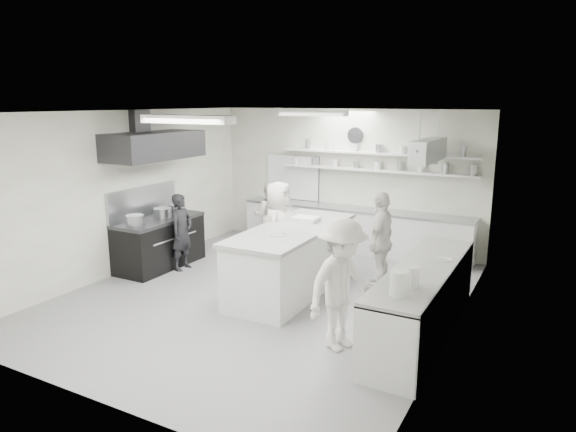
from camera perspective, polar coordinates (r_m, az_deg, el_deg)
The scene contains 27 objects.
floor at distance 8.71m, azimuth -2.63°, elevation -8.83°, with size 6.00×7.00×0.02m, color gray.
ceiling at distance 8.11m, azimuth -2.85°, elevation 11.45°, with size 6.00×7.00×0.02m, color silver.
wall_back at distance 11.38m, azimuth 6.43°, elevation 4.06°, with size 6.00×0.04×3.00m, color silver.
wall_front at distance 5.68m, azimuth -21.37°, elevation -5.39°, with size 6.00×0.04×3.00m, color silver.
wall_left at distance 10.14m, azimuth -17.43°, elevation 2.53°, with size 0.04×7.00×3.00m, color silver.
wall_right at distance 7.24m, azimuth 18.07°, elevation -1.38°, with size 0.04×7.00×3.00m, color silver.
stove at distance 10.37m, azimuth -13.92°, elevation -3.00°, with size 0.80×1.80×0.90m, color black.
exhaust_hood at distance 10.04m, azimuth -14.49°, elevation 7.51°, with size 0.85×2.00×0.50m, color #2D2C30.
back_counter at distance 11.20m, azimuth 7.14°, elevation -1.52°, with size 5.00×0.60×0.92m, color silver.
shelf_lower at distance 10.98m, azimuth 9.60°, elevation 4.98°, with size 4.20×0.26×0.04m, color silver.
shelf_upper at distance 10.94m, azimuth 9.67°, elevation 6.80°, with size 4.20×0.26×0.04m, color silver.
pass_through_window at distance 11.91m, azimuth 0.57°, elevation 4.28°, with size 1.30×0.04×1.00m, color black.
wall_clock at distance 11.17m, azimuth 7.43°, elevation 8.78°, with size 0.32×0.32×0.05m, color white.
right_counter at distance 7.42m, azimuth 14.55°, elevation -9.16°, with size 0.74×3.30×0.94m, color silver.
pot_rack at distance 9.63m, azimuth 15.19°, elevation 6.97°, with size 0.30×1.60×0.40m, color #9EA1A7.
light_fixture_front at distance 6.64m, azimuth -11.04°, elevation 10.39°, with size 1.30×0.25×0.10m, color silver.
light_fixture_rear at distance 9.70m, azimuth 2.78°, elevation 11.21°, with size 1.30×0.25×0.10m, color silver.
prep_island at distance 8.79m, azimuth 0.48°, elevation -4.91°, with size 1.06×2.85×1.05m, color silver.
stove_pot at distance 10.33m, azimuth -13.61°, elevation 0.23°, with size 0.34×0.34×0.23m, color #9EA1A7.
cook_stove at distance 10.04m, azimuth -11.58°, elevation -1.73°, with size 0.53×0.35×1.46m, color black.
cook_back at distance 11.28m, azimuth -2.09°, elevation 0.09°, with size 0.71×0.55×1.46m, color silver.
cook_island_left at distance 9.37m, azimuth -1.04°, elevation -1.55°, with size 0.86×0.56×1.76m, color silver.
cook_island_right at distance 8.98m, azimuth 10.16°, elevation -2.63°, with size 0.99×0.41×1.69m, color silver.
cook_right at distance 6.72m, azimuth 5.94°, elevation -7.53°, with size 1.12×0.64×1.73m, color silver.
bowl_island_a at distance 8.16m, azimuth -1.08°, elevation -2.25°, with size 0.24×0.24×0.06m, color #9EA1A7.
bowl_island_b at distance 7.87m, azimuth -0.35°, elevation -2.82°, with size 0.18×0.18×0.06m, color silver.
bowl_right at distance 7.63m, azimuth 16.71°, elevation -4.74°, with size 0.21×0.21×0.05m, color silver.
Camera 1 is at (4.20, -6.94, 3.17)m, focal length 32.38 mm.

